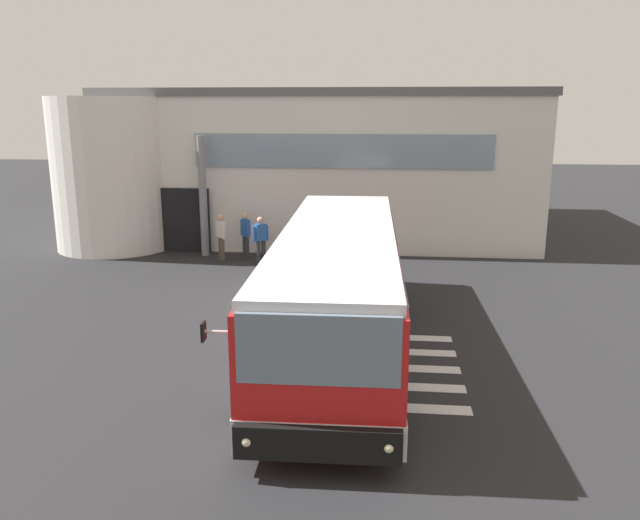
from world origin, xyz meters
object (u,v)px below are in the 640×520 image
object	(u,v)px
entry_support_column	(203,197)
passenger_by_doorway	(246,233)
bus_main_foreground	(338,289)
passenger_at_curb_edge	(260,237)
passenger_near_column	(221,235)

from	to	relation	value
entry_support_column	passenger_by_doorway	distance (m)	2.08
bus_main_foreground	passenger_by_doorway	xyz separation A→B (m)	(-3.90, 8.01, -0.40)
entry_support_column	passenger_at_curb_edge	distance (m)	2.83
passenger_near_column	entry_support_column	bearing A→B (deg)	138.83
entry_support_column	passenger_near_column	xyz separation A→B (m)	(0.80, -0.70, -1.25)
entry_support_column	passenger_near_column	world-z (taller)	entry_support_column
entry_support_column	bus_main_foreground	size ratio (longest dim) A/B	0.39
passenger_by_doorway	passenger_near_column	bearing A→B (deg)	-158.56
entry_support_column	passenger_by_doorway	size ratio (longest dim) A/B	2.60
bus_main_foreground	passenger_by_doorway	size ratio (longest dim) A/B	6.64
passenger_at_curb_edge	passenger_near_column	bearing A→B (deg)	164.42
bus_main_foreground	passenger_by_doorway	world-z (taller)	bus_main_foreground
entry_support_column	bus_main_foreground	xyz separation A→B (m)	(5.52, -8.39, -0.85)
passenger_by_doorway	passenger_at_curb_edge	distance (m)	1.00
entry_support_column	passenger_at_curb_edge	world-z (taller)	entry_support_column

